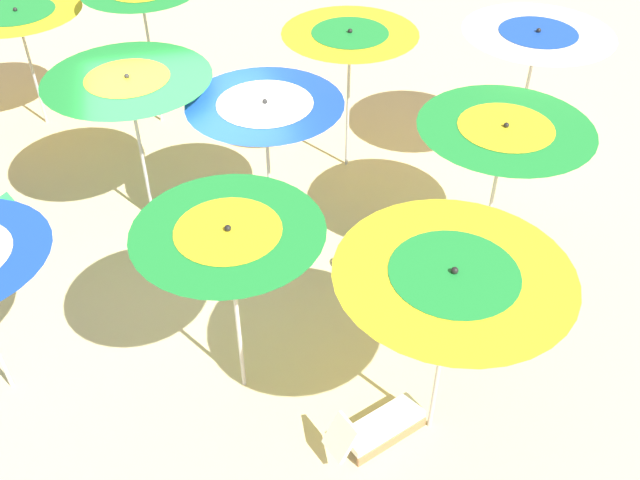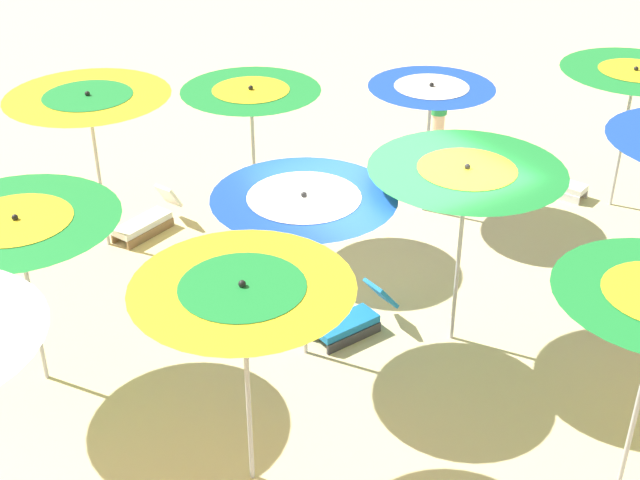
{
  "view_description": "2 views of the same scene",
  "coord_description": "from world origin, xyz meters",
  "px_view_note": "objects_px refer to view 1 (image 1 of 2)",
  "views": [
    {
      "loc": [
        0.2,
        8.36,
        6.83
      ],
      "look_at": [
        -1.41,
        1.64,
        0.99
      ],
      "focal_mm": 39.99,
      "sensor_mm": 36.0,
      "label": 1
    },
    {
      "loc": [
        -5.48,
        -7.19,
        6.62
      ],
      "look_at": [
        -0.42,
        0.73,
        1.12
      ],
      "focal_mm": 48.61,
      "sensor_mm": 36.0,
      "label": 2
    }
  ],
  "objects_px": {
    "lounger_1": "(377,427)",
    "beach_umbrella_9": "(229,244)",
    "beach_umbrella_6": "(129,90)",
    "beach_umbrella_5": "(266,115)",
    "beach_umbrella_3": "(18,21)",
    "beach_umbrella_4": "(504,138)",
    "beach_umbrella_8": "(452,289)",
    "beach_ball": "(345,261)",
    "beach_umbrella_1": "(350,44)",
    "beach_umbrella_0": "(536,44)",
    "lounger_2": "(224,228)"
  },
  "relations": [
    {
      "from": "beach_umbrella_1",
      "to": "lounger_2",
      "type": "xyz_separation_m",
      "value": [
        2.27,
        1.5,
        -1.96
      ]
    },
    {
      "from": "beach_ball",
      "to": "beach_umbrella_0",
      "type": "bearing_deg",
      "value": -152.02
    },
    {
      "from": "beach_umbrella_4",
      "to": "lounger_2",
      "type": "distance_m",
      "value": 4.17
    },
    {
      "from": "beach_umbrella_0",
      "to": "beach_umbrella_1",
      "type": "xyz_separation_m",
      "value": [
        2.68,
        -0.73,
        -0.04
      ]
    },
    {
      "from": "beach_umbrella_5",
      "to": "beach_umbrella_8",
      "type": "height_order",
      "value": "beach_umbrella_8"
    },
    {
      "from": "beach_umbrella_3",
      "to": "beach_umbrella_9",
      "type": "bearing_deg",
      "value": 110.96
    },
    {
      "from": "beach_umbrella_1",
      "to": "beach_umbrella_6",
      "type": "xyz_separation_m",
      "value": [
        3.28,
        0.74,
        0.03
      ]
    },
    {
      "from": "beach_umbrella_3",
      "to": "beach_umbrella_6",
      "type": "xyz_separation_m",
      "value": [
        -1.76,
        3.35,
        0.25
      ]
    },
    {
      "from": "beach_umbrella_5",
      "to": "lounger_2",
      "type": "height_order",
      "value": "beach_umbrella_5"
    },
    {
      "from": "beach_umbrella_0",
      "to": "beach_ball",
      "type": "distance_m",
      "value": 4.36
    },
    {
      "from": "beach_umbrella_1",
      "to": "beach_umbrella_5",
      "type": "xyz_separation_m",
      "value": [
        1.56,
        1.47,
        -0.17
      ]
    },
    {
      "from": "beach_umbrella_0",
      "to": "lounger_1",
      "type": "relative_size",
      "value": 1.98
    },
    {
      "from": "beach_umbrella_6",
      "to": "lounger_1",
      "type": "height_order",
      "value": "beach_umbrella_6"
    },
    {
      "from": "beach_umbrella_4",
      "to": "beach_umbrella_8",
      "type": "bearing_deg",
      "value": 55.98
    },
    {
      "from": "beach_umbrella_5",
      "to": "beach_umbrella_9",
      "type": "distance_m",
      "value": 2.9
    },
    {
      "from": "beach_umbrella_4",
      "to": "beach_umbrella_6",
      "type": "bearing_deg",
      "value": -23.55
    },
    {
      "from": "beach_umbrella_6",
      "to": "beach_umbrella_3",
      "type": "bearing_deg",
      "value": -62.31
    },
    {
      "from": "beach_umbrella_5",
      "to": "lounger_1",
      "type": "relative_size",
      "value": 1.8
    },
    {
      "from": "beach_umbrella_1",
      "to": "beach_umbrella_5",
      "type": "bearing_deg",
      "value": 43.4
    },
    {
      "from": "beach_umbrella_5",
      "to": "lounger_2",
      "type": "bearing_deg",
      "value": 2.01
    },
    {
      "from": "beach_umbrella_0",
      "to": "beach_umbrella_3",
      "type": "height_order",
      "value": "beach_umbrella_0"
    },
    {
      "from": "beach_umbrella_0",
      "to": "beach_umbrella_3",
      "type": "bearing_deg",
      "value": -23.43
    },
    {
      "from": "beach_umbrella_5",
      "to": "beach_umbrella_9",
      "type": "relative_size",
      "value": 0.91
    },
    {
      "from": "beach_umbrella_8",
      "to": "beach_ball",
      "type": "bearing_deg",
      "value": -84.99
    },
    {
      "from": "beach_umbrella_8",
      "to": "beach_ball",
      "type": "height_order",
      "value": "beach_umbrella_8"
    },
    {
      "from": "beach_umbrella_4",
      "to": "beach_umbrella_8",
      "type": "relative_size",
      "value": 0.93
    },
    {
      "from": "lounger_1",
      "to": "beach_umbrella_8",
      "type": "bearing_deg",
      "value": -18.76
    },
    {
      "from": "beach_umbrella_1",
      "to": "beach_umbrella_4",
      "type": "bearing_deg",
      "value": 115.36
    },
    {
      "from": "beach_umbrella_6",
      "to": "beach_umbrella_9",
      "type": "distance_m",
      "value": 3.61
    },
    {
      "from": "beach_umbrella_5",
      "to": "beach_umbrella_6",
      "type": "bearing_deg",
      "value": -23.26
    },
    {
      "from": "beach_umbrella_1",
      "to": "lounger_2",
      "type": "relative_size",
      "value": 2.04
    },
    {
      "from": "beach_umbrella_9",
      "to": "beach_umbrella_8",
      "type": "bearing_deg",
      "value": 151.32
    },
    {
      "from": "lounger_1",
      "to": "beach_umbrella_9",
      "type": "bearing_deg",
      "value": 119.33
    },
    {
      "from": "beach_umbrella_0",
      "to": "lounger_2",
      "type": "height_order",
      "value": "beach_umbrella_0"
    },
    {
      "from": "beach_umbrella_9",
      "to": "beach_ball",
      "type": "xyz_separation_m",
      "value": [
        -1.71,
        -1.72,
        -2.09
      ]
    },
    {
      "from": "beach_ball",
      "to": "beach_umbrella_3",
      "type": "bearing_deg",
      "value": -49.85
    },
    {
      "from": "beach_umbrella_3",
      "to": "lounger_1",
      "type": "relative_size",
      "value": 1.76
    },
    {
      "from": "beach_umbrella_3",
      "to": "beach_umbrella_9",
      "type": "height_order",
      "value": "beach_umbrella_9"
    },
    {
      "from": "beach_umbrella_0",
      "to": "beach_umbrella_1",
      "type": "relative_size",
      "value": 1.02
    },
    {
      "from": "beach_umbrella_6",
      "to": "beach_umbrella_1",
      "type": "bearing_deg",
      "value": -167.35
    },
    {
      "from": "beach_umbrella_4",
      "to": "beach_umbrella_6",
      "type": "relative_size",
      "value": 0.92
    },
    {
      "from": "beach_umbrella_6",
      "to": "lounger_1",
      "type": "relative_size",
      "value": 1.96
    },
    {
      "from": "beach_umbrella_3",
      "to": "beach_umbrella_4",
      "type": "xyz_separation_m",
      "value": [
        -6.33,
        5.34,
        0.04
      ]
    },
    {
      "from": "beach_umbrella_3",
      "to": "beach_ball",
      "type": "xyz_separation_m",
      "value": [
        -4.34,
        5.14,
        -1.83
      ]
    },
    {
      "from": "beach_umbrella_6",
      "to": "beach_umbrella_9",
      "type": "bearing_deg",
      "value": 103.92
    },
    {
      "from": "beach_umbrella_4",
      "to": "beach_ball",
      "type": "relative_size",
      "value": 9.36
    },
    {
      "from": "beach_umbrella_1",
      "to": "lounger_1",
      "type": "relative_size",
      "value": 1.95
    },
    {
      "from": "beach_umbrella_1",
      "to": "beach_ball",
      "type": "xyz_separation_m",
      "value": [
        0.7,
        2.53,
        -2.05
      ]
    },
    {
      "from": "lounger_2",
      "to": "beach_ball",
      "type": "height_order",
      "value": "lounger_2"
    },
    {
      "from": "beach_umbrella_3",
      "to": "beach_umbrella_9",
      "type": "xyz_separation_m",
      "value": [
        -2.63,
        6.86,
        0.26
      ]
    }
  ]
}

